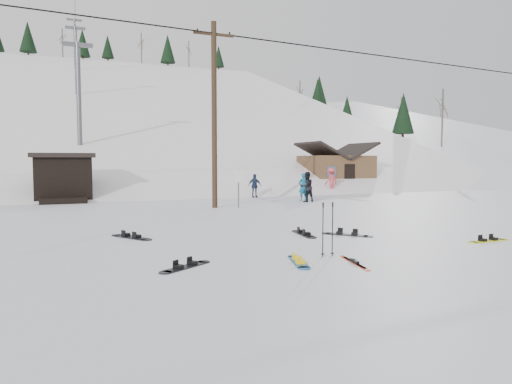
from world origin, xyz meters
name	(u,v)px	position (x,y,z in m)	size (l,w,h in m)	color
ground	(321,282)	(0.00, 0.00, 0.00)	(200.00, 200.00, 0.00)	silver
ski_slope	(114,268)	(0.00, 55.00, -12.00)	(60.00, 75.00, 45.00)	white
ridge_right	(375,247)	(38.00, 50.00, -11.00)	(34.00, 85.00, 36.00)	silver
treeline_right	(400,178)	(36.00, 42.00, 0.00)	(20.00, 60.00, 10.00)	black
treeline_crest	(100,172)	(0.00, 86.00, 0.00)	(50.00, 6.00, 10.00)	black
utility_pole	(214,112)	(2.00, 14.00, 4.68)	(2.00, 0.26, 9.00)	#3A2819
trail_sign	(239,182)	(3.10, 13.58, 1.27)	(0.50, 0.09, 1.85)	#595B60
lift_hut	(64,177)	(-5.00, 20.94, 1.36)	(3.40, 4.10, 2.75)	black
lift_tower_near	(79,87)	(-4.00, 30.00, 7.86)	(2.20, 0.36, 8.00)	#595B60
lift_tower_mid	(76,56)	(-4.00, 50.00, 14.36)	(2.20, 0.36, 8.00)	#595B60
lift_tower_far	(75,41)	(-4.00, 70.00, 20.86)	(2.20, 0.36, 8.00)	#595B60
cabin	(336,171)	(15.00, 24.00, 1.48)	(5.39, 4.40, 3.77)	brown
hero_snowboard	(299,261)	(0.35, 1.63, 0.03)	(0.60, 1.45, 0.10)	#185A9D
hero_skis	(354,262)	(1.50, 1.10, 0.02)	(0.37, 1.53, 0.08)	#AF2E11
ski_poles	(328,229)	(1.32, 1.99, 0.68)	(0.36, 0.10, 1.32)	black
board_scatter_a	(185,266)	(-2.17, 2.11, 0.03)	(1.28, 0.95, 0.10)	black
board_scatter_b	(131,237)	(-2.84, 6.46, 0.03)	(1.07, 1.47, 0.12)	black
board_scatter_d	(347,234)	(3.49, 4.48, 0.03)	(1.20, 1.28, 0.11)	black
board_scatter_e	(488,240)	(6.69, 2.06, 0.03)	(1.51, 0.33, 0.11)	#F1FA1B
board_scatter_f	(304,234)	(2.29, 5.09, 0.03)	(0.45, 1.63, 0.11)	black
skier_teal	(303,187)	(7.89, 15.94, 0.80)	(0.58, 0.38, 1.59)	#0D5F84
skier_dark	(307,187)	(7.69, 15.10, 0.85)	(0.82, 0.64, 1.69)	black
skier_pink	(331,181)	(12.35, 20.26, 0.90)	(1.17, 0.67, 1.80)	#C7464D
skier_navy	(255,186)	(6.07, 18.96, 0.74)	(0.87, 0.36, 1.49)	#1B2843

